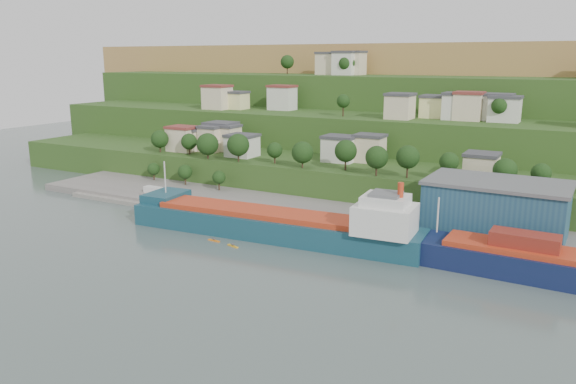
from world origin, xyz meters
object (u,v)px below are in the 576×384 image
Objects in this scene: warehouse at (496,208)px; caravan at (153,191)px; cargo_ship_near at (280,226)px; kayak_orange at (214,240)px.

caravan is at bearing -174.95° from warehouse.
cargo_ship_near is at bearing -153.91° from warehouse.
warehouse is 9.54× the size of kayak_orange.
kayak_orange is at bearing -147.71° from cargo_ship_near.
caravan is at bearing 160.59° from cargo_ship_near.
warehouse is 65.60m from kayak_orange.
kayak_orange is at bearing -151.15° from warehouse.
warehouse reaches higher than kayak_orange.
cargo_ship_near is 22.31× the size of kayak_orange.
cargo_ship_near is at bearing 40.87° from kayak_orange.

